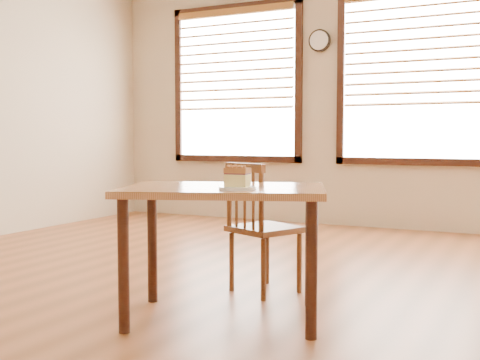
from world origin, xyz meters
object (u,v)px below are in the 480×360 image
object	(u,v)px
wall_clock	(319,41)
cafe_chair_main	(261,227)
cake_slice	(237,176)
plate	(237,188)
cafe_table_main	(224,206)

from	to	relation	value
wall_clock	cafe_chair_main	bearing A→B (deg)	-77.33
cake_slice	cafe_chair_main	bearing A→B (deg)	98.26
plate	cake_slice	bearing A→B (deg)	123.58
plate	cake_slice	distance (m)	0.07
wall_clock	cafe_chair_main	distance (m)	3.67
cafe_table_main	plate	bearing A→B (deg)	-61.98
cafe_table_main	plate	distance (m)	0.24
wall_clock	cafe_table_main	world-z (taller)	wall_clock
cafe_table_main	cafe_chair_main	xyz separation A→B (m)	(-0.05, 0.61, -0.20)
cafe_chair_main	cake_slice	size ratio (longest dim) A/B	6.24
cafe_table_main	cake_slice	xyz separation A→B (m)	(0.16, -0.14, 0.18)
plate	cake_slice	world-z (taller)	cake_slice
cafe_chair_main	cake_slice	bearing A→B (deg)	129.20
wall_clock	plate	distance (m)	4.27
wall_clock	cake_slice	distance (m)	4.24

